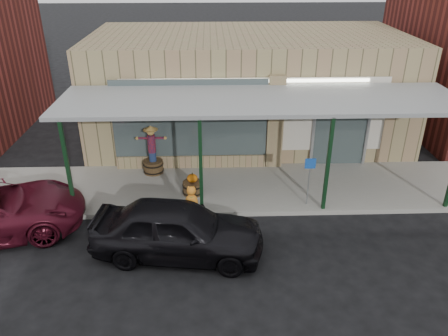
{
  "coord_description": "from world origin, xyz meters",
  "views": [
    {
      "loc": [
        -1.51,
        -8.82,
        7.05
      ],
      "look_at": [
        -1.13,
        2.6,
        1.31
      ],
      "focal_mm": 35.0,
      "sensor_mm": 36.0,
      "label": 1
    }
  ],
  "objects_px": {
    "parked_sedan": "(178,229)",
    "barrel_scarecrow": "(153,157)",
    "barrel_pumpkin": "(193,186)",
    "handicap_sign": "(309,175)"
  },
  "relations": [
    {
      "from": "barrel_scarecrow",
      "to": "barrel_pumpkin",
      "type": "xyz_separation_m",
      "value": [
        1.39,
        -1.5,
        -0.32
      ]
    },
    {
      "from": "parked_sedan",
      "to": "barrel_scarecrow",
      "type": "bearing_deg",
      "value": 22.13
    },
    {
      "from": "handicap_sign",
      "to": "barrel_scarecrow",
      "type": "bearing_deg",
      "value": 155.3
    },
    {
      "from": "barrel_pumpkin",
      "to": "handicap_sign",
      "type": "xyz_separation_m",
      "value": [
        3.46,
        -0.76,
        0.72
      ]
    },
    {
      "from": "handicap_sign",
      "to": "parked_sedan",
      "type": "height_order",
      "value": "handicap_sign"
    },
    {
      "from": "parked_sedan",
      "to": "barrel_pumpkin",
      "type": "bearing_deg",
      "value": 2.09
    },
    {
      "from": "barrel_pumpkin",
      "to": "parked_sedan",
      "type": "height_order",
      "value": "parked_sedan"
    },
    {
      "from": "barrel_scarecrow",
      "to": "handicap_sign",
      "type": "height_order",
      "value": "barrel_scarecrow"
    },
    {
      "from": "barrel_scarecrow",
      "to": "barrel_pumpkin",
      "type": "distance_m",
      "value": 2.07
    },
    {
      "from": "barrel_scarecrow",
      "to": "parked_sedan",
      "type": "height_order",
      "value": "barrel_scarecrow"
    }
  ]
}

